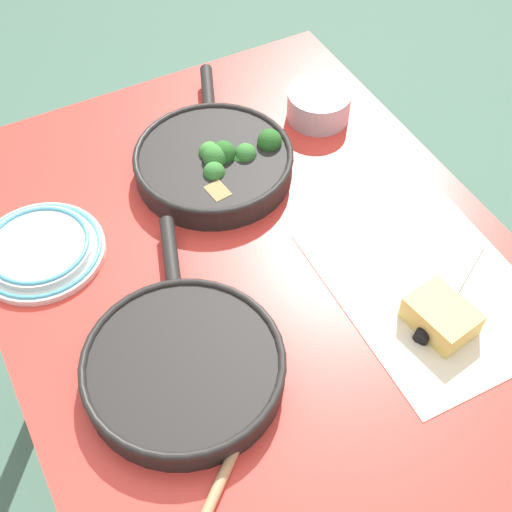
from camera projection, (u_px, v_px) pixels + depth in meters
ground_plane at (256, 454)px, 1.74m from camera, size 14.00×14.00×0.00m
dining_table_red at (256, 298)px, 1.23m from camera, size 1.06×0.82×0.75m
skillet_broccoli at (216, 161)px, 1.27m from camera, size 0.40×0.29×0.07m
skillet_eggs at (183, 366)px, 1.01m from camera, size 0.42×0.29×0.05m
wooden_spoon at (224, 474)px, 0.93m from camera, size 0.24×0.28×0.02m
parchment_sheet at (429, 286)px, 1.13m from camera, size 0.38×0.30×0.00m
grater_knife at (441, 303)px, 1.10m from camera, size 0.14×0.21×0.02m
cheese_block at (441, 317)px, 1.06m from camera, size 0.11×0.09×0.05m
dinner_plate_stack at (40, 249)px, 1.16m from camera, size 0.21×0.21×0.03m
prep_bowl_steel at (319, 105)px, 1.37m from camera, size 0.12×0.12×0.06m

